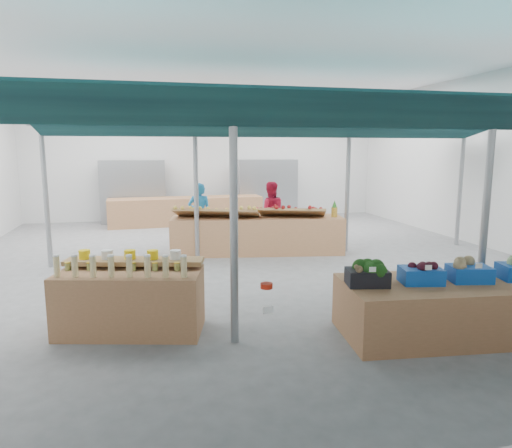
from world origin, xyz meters
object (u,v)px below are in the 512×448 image
at_px(veg_counter, 481,307).
at_px(fruit_counter, 257,235).
at_px(bottle_shelf, 131,298).
at_px(vendor_right, 270,212).
at_px(vendor_left, 200,215).

bearing_deg(veg_counter, fruit_counter, 114.65).
relative_size(bottle_shelf, fruit_counter, 0.51).
bearing_deg(vendor_right, bottle_shelf, 66.96).
xyz_separation_m(veg_counter, vendor_left, (-2.96, 6.30, 0.43)).
height_order(bottle_shelf, fruit_counter, bottle_shelf).
xyz_separation_m(bottle_shelf, vendor_left, (1.46, 5.19, 0.34)).
relative_size(bottle_shelf, vendor_left, 1.27).
xyz_separation_m(fruit_counter, vendor_left, (-1.20, 1.10, 0.36)).
xyz_separation_m(veg_counter, vendor_right, (-1.16, 6.30, 0.43)).
relative_size(bottle_shelf, vendor_right, 1.27).
bearing_deg(fruit_counter, bottle_shelf, -113.95).
distance_m(bottle_shelf, veg_counter, 4.56).
bearing_deg(bottle_shelf, veg_counter, -0.28).
height_order(veg_counter, vendor_right, vendor_right).
bearing_deg(bottle_shelf, fruit_counter, 70.69).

